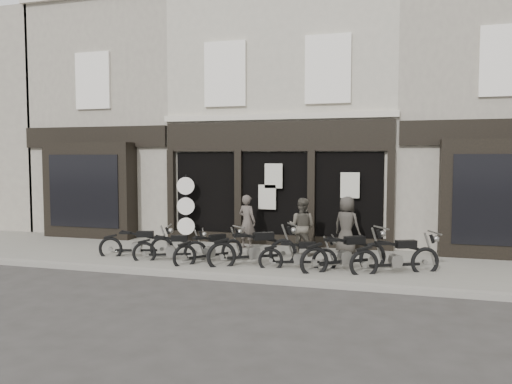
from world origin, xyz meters
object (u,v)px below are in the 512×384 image
(motorcycle_1, at_px, (171,250))
(man_right, at_px, (347,225))
(motorcycle_0, at_px, (137,246))
(man_left, at_px, (247,222))
(motorcycle_3, at_px, (254,252))
(motorcycle_5, at_px, (345,257))
(man_centre, at_px, (302,226))
(motorcycle_2, at_px, (210,251))
(motorcycle_6, at_px, (396,260))
(motorcycle_4, at_px, (299,258))
(advert_sign_post, at_px, (186,212))

(motorcycle_1, relative_size, man_right, 1.15)
(motorcycle_0, bearing_deg, man_left, 22.07)
(motorcycle_3, bearing_deg, man_left, 79.78)
(motorcycle_0, xyz_separation_m, motorcycle_5, (5.62, -0.09, 0.05))
(motorcycle_0, height_order, man_centre, man_centre)
(motorcycle_2, distance_m, motorcycle_3, 1.19)
(motorcycle_6, distance_m, man_centre, 2.99)
(motorcycle_2, relative_size, motorcycle_3, 0.82)
(man_right, bearing_deg, motorcycle_4, 91.70)
(motorcycle_6, bearing_deg, motorcycle_0, 153.24)
(motorcycle_6, height_order, man_centre, man_centre)
(motorcycle_6, height_order, man_left, man_left)
(motorcycle_0, height_order, man_right, man_right)
(motorcycle_5, bearing_deg, man_right, 58.68)
(man_centre, distance_m, advert_sign_post, 4.01)
(motorcycle_3, bearing_deg, motorcycle_1, 149.80)
(motorcycle_4, height_order, man_right, man_right)
(man_centre, distance_m, man_right, 1.30)
(motorcycle_1, relative_size, motorcycle_5, 0.92)
(motorcycle_1, distance_m, man_centre, 3.62)
(motorcycle_2, height_order, man_left, man_left)
(motorcycle_5, bearing_deg, motorcycle_3, 144.74)
(motorcycle_3, bearing_deg, motorcycle_5, -30.73)
(motorcycle_5, xyz_separation_m, man_right, (-0.18, 2.12, 0.48))
(motorcycle_2, relative_size, motorcycle_6, 0.83)
(motorcycle_2, relative_size, man_right, 1.07)
(motorcycle_4, bearing_deg, man_right, 53.02)
(motorcycle_1, xyz_separation_m, man_right, (4.34, 2.22, 0.55))
(motorcycle_5, xyz_separation_m, man_left, (-3.10, 2.07, 0.47))
(motorcycle_1, xyz_separation_m, motorcycle_4, (3.41, -0.00, -0.01))
(motorcycle_5, bearing_deg, man_left, 110.01)
(motorcycle_2, bearing_deg, motorcycle_6, -50.15)
(man_centre, bearing_deg, man_right, -144.21)
(motorcycle_4, distance_m, motorcycle_6, 2.29)
(motorcycle_0, relative_size, advert_sign_post, 0.88)
(man_left, xyz_separation_m, man_right, (2.91, 0.05, 0.01))
(motorcycle_6, distance_m, advert_sign_post, 6.91)
(man_centre, bearing_deg, motorcycle_0, 28.42)
(motorcycle_5, xyz_separation_m, advert_sign_post, (-5.24, 2.49, 0.66))
(motorcycle_1, height_order, advert_sign_post, advert_sign_post)
(man_centre, bearing_deg, motorcycle_3, 69.64)
(motorcycle_0, xyz_separation_m, motorcycle_2, (2.17, -0.12, -0.00))
(motorcycle_5, bearing_deg, motorcycle_0, 142.78)
(motorcycle_5, bearing_deg, motorcycle_6, -35.33)
(man_left, bearing_deg, motorcycle_4, 153.08)
(motorcycle_2, height_order, man_right, man_right)
(motorcycle_1, relative_size, man_left, 1.16)
(motorcycle_2, bearing_deg, man_right, -17.47)
(motorcycle_6, relative_size, advert_sign_post, 0.91)
(motorcycle_3, bearing_deg, motorcycle_4, -34.84)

